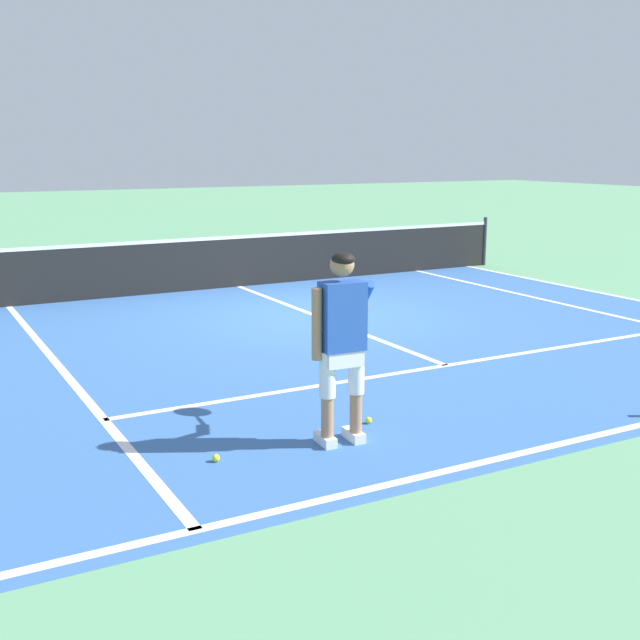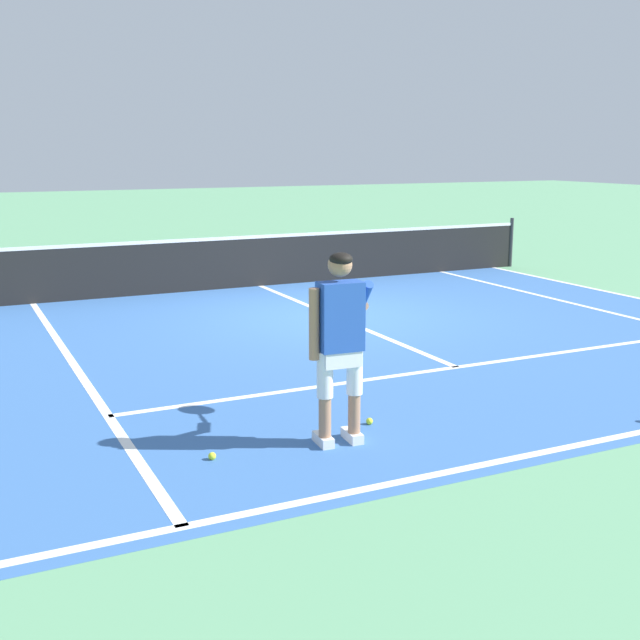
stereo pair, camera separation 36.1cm
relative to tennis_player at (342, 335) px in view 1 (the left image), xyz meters
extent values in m
plane|color=#609E70|center=(2.40, 4.97, -0.99)|extent=(80.00, 80.00, 0.00)
cube|color=#3866A8|center=(2.40, 3.52, -0.99)|extent=(10.98, 9.39, 0.00)
cube|color=white|center=(2.40, -0.97, -0.99)|extent=(10.98, 0.10, 0.01)
cube|color=white|center=(2.40, 1.61, -0.99)|extent=(8.23, 0.10, 0.01)
cube|color=white|center=(2.40, 4.81, -0.99)|extent=(0.10, 6.40, 0.01)
cube|color=white|center=(-1.71, 3.52, -0.99)|extent=(0.10, 8.99, 0.01)
cube|color=white|center=(6.52, 3.52, -0.99)|extent=(0.10, 8.99, 0.01)
cube|color=white|center=(7.89, 3.52, -0.99)|extent=(0.10, 8.99, 0.01)
cylinder|color=#333338|center=(8.34, 8.01, -0.45)|extent=(0.08, 0.08, 1.07)
cube|color=black|center=(2.40, 8.01, -0.53)|extent=(11.84, 0.02, 0.91)
cube|color=white|center=(2.40, 8.01, -0.05)|extent=(11.84, 0.03, 0.06)
cube|color=white|center=(-0.15, 0.02, -0.94)|extent=(0.13, 0.29, 0.09)
cube|color=white|center=(0.13, 0.00, -0.94)|extent=(0.13, 0.29, 0.09)
cylinder|color=#A37556|center=(-0.15, -0.02, -0.72)|extent=(0.11, 0.11, 0.36)
cylinder|color=silver|center=(-0.15, -0.02, -0.33)|extent=(0.14, 0.14, 0.41)
cylinder|color=#A37556|center=(0.13, -0.04, -0.72)|extent=(0.11, 0.11, 0.36)
cylinder|color=silver|center=(0.13, -0.04, -0.33)|extent=(0.14, 0.14, 0.41)
cube|color=silver|center=(-0.01, -0.03, -0.17)|extent=(0.35, 0.22, 0.20)
cube|color=#234CAD|center=(-0.01, -0.03, 0.17)|extent=(0.40, 0.25, 0.60)
cylinder|color=#A37556|center=(-0.25, -0.01, 0.12)|extent=(0.09, 0.09, 0.62)
cylinder|color=#234CAD|center=(0.26, 0.04, 0.32)|extent=(0.11, 0.27, 0.29)
cylinder|color=#A37556|center=(0.32, 0.25, 0.18)|extent=(0.10, 0.30, 0.14)
sphere|color=#A37556|center=(-0.01, -0.02, 0.62)|extent=(0.21, 0.21, 0.21)
ellipsoid|color=black|center=(-0.01, -0.04, 0.67)|extent=(0.21, 0.21, 0.12)
cylinder|color=#232326|center=(0.35, 0.47, 0.15)|extent=(0.05, 0.20, 0.03)
cylinder|color=yellow|center=(0.36, 0.62, 0.15)|extent=(0.03, 0.10, 0.02)
torus|color=yellow|center=(0.37, 0.80, 0.15)|extent=(0.05, 0.30, 0.30)
cylinder|color=silver|center=(0.37, 0.80, 0.15)|extent=(0.02, 0.25, 0.25)
sphere|color=#CCE02D|center=(-1.15, 0.11, -0.96)|extent=(0.07, 0.07, 0.07)
sphere|color=#CCE02D|center=(0.48, 0.30, -0.96)|extent=(0.07, 0.07, 0.07)
camera|label=1|loc=(-3.38, -5.82, 1.58)|focal=44.80mm
camera|label=2|loc=(-3.06, -5.98, 1.58)|focal=44.80mm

